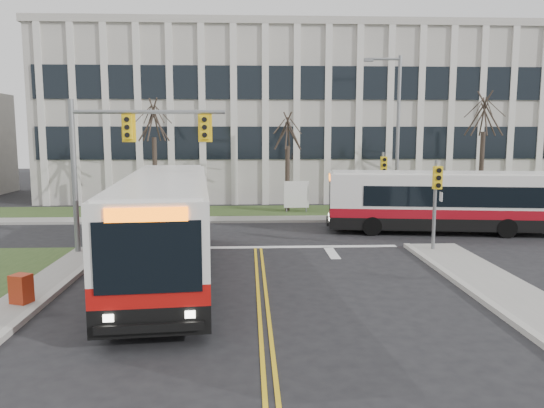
{
  "coord_description": "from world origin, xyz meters",
  "views": [
    {
      "loc": [
        -0.41,
        -14.09,
        4.89
      ],
      "look_at": [
        0.56,
        7.32,
        2.0
      ],
      "focal_mm": 35.0,
      "sensor_mm": 36.0,
      "label": 1
    }
  ],
  "objects": [
    {
      "name": "tree_right",
      "position": [
        14.0,
        18.0,
        5.91
      ],
      "size": [
        1.8,
        1.8,
        8.25
      ],
      "color": "#42352B",
      "rests_on": "ground"
    },
    {
      "name": "office_building",
      "position": [
        5.0,
        30.0,
        6.0
      ],
      "size": [
        40.0,
        16.0,
        12.0
      ],
      "primitive_type": "cube",
      "color": "beige",
      "rests_on": "ground"
    },
    {
      "name": "signal_pole_near",
      "position": [
        7.2,
        6.9,
        2.5
      ],
      "size": [
        0.34,
        0.39,
        3.8
      ],
      "color": "slate",
      "rests_on": "ground"
    },
    {
      "name": "bus_main",
      "position": [
        -3.21,
        3.73,
        1.69
      ],
      "size": [
        3.89,
        12.84,
        3.37
      ],
      "primitive_type": null,
      "rotation": [
        0.0,
        0.0,
        0.09
      ],
      "color": "silver",
      "rests_on": "ground"
    },
    {
      "name": "streetlight",
      "position": [
        8.03,
        16.2,
        5.19
      ],
      "size": [
        2.15,
        0.25,
        9.2
      ],
      "color": "slate",
      "rests_on": "ground"
    },
    {
      "name": "ground",
      "position": [
        0.0,
        0.0,
        0.0
      ],
      "size": [
        120.0,
        120.0,
        0.0
      ],
      "primitive_type": "plane",
      "color": "black",
      "rests_on": "ground"
    },
    {
      "name": "bus_cross",
      "position": [
        9.1,
        11.2,
        1.47
      ],
      "size": [
        11.21,
        3.84,
        2.93
      ],
      "primitive_type": null,
      "rotation": [
        0.0,
        0.0,
        -1.71
      ],
      "color": "silver",
      "rests_on": "ground"
    },
    {
      "name": "mast_arm_signal",
      "position": [
        -5.62,
        7.16,
        4.26
      ],
      "size": [
        6.11,
        0.38,
        6.2
      ],
      "color": "slate",
      "rests_on": "ground"
    },
    {
      "name": "directory_sign",
      "position": [
        2.5,
        17.5,
        1.17
      ],
      "size": [
        1.5,
        0.12,
        2.0
      ],
      "color": "slate",
      "rests_on": "ground"
    },
    {
      "name": "tree_left",
      "position": [
        -6.0,
        18.0,
        5.51
      ],
      "size": [
        1.8,
        1.8,
        7.7
      ],
      "color": "#42352B",
      "rests_on": "ground"
    },
    {
      "name": "signal_pole_far",
      "position": [
        7.2,
        15.4,
        2.5
      ],
      "size": [
        0.34,
        0.39,
        3.8
      ],
      "color": "slate",
      "rests_on": "ground"
    },
    {
      "name": "tree_mid",
      "position": [
        2.0,
        18.2,
        4.88
      ],
      "size": [
        1.8,
        1.8,
        6.82
      ],
      "color": "#42352B",
      "rests_on": "ground"
    },
    {
      "name": "newspaper_box_red",
      "position": [
        -6.8,
        0.63,
        0.47
      ],
      "size": [
        0.63,
        0.6,
        0.95
      ],
      "primitive_type": "cube",
      "rotation": [
        0.0,
        0.0,
        -0.35
      ],
      "color": "#AC3016",
      "rests_on": "ground"
    },
    {
      "name": "building_lawn",
      "position": [
        5.0,
        18.0,
        0.06
      ],
      "size": [
        44.0,
        5.0,
        0.12
      ],
      "primitive_type": "cube",
      "color": "#334D21",
      "rests_on": "ground"
    },
    {
      "name": "sidewalk_cross",
      "position": [
        5.0,
        15.2,
        0.07
      ],
      "size": [
        44.0,
        1.6,
        0.14
      ],
      "primitive_type": "cube",
      "color": "#9E9B93",
      "rests_on": "ground"
    }
  ]
}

